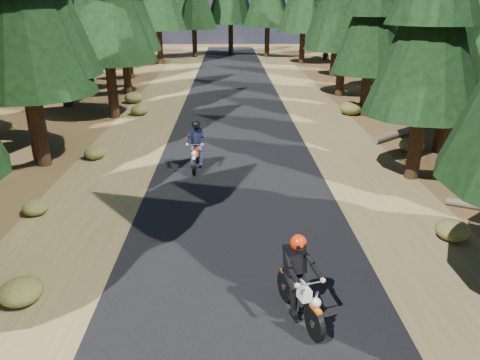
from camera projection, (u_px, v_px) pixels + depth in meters
name	position (u px, v px, depth m)	size (l,w,h in m)	color
ground	(241.00, 241.00, 12.02)	(120.00, 120.00, 0.00)	#4E341B
road	(238.00, 174.00, 16.69)	(6.00, 100.00, 0.01)	black
shoulder_l	(108.00, 175.00, 16.59)	(3.20, 100.00, 0.01)	brown
shoulder_r	(365.00, 173.00, 16.79)	(3.20, 100.00, 0.01)	brown
log_near	(405.00, 131.00, 21.55)	(0.32, 0.32, 4.78)	#4C4233
understory_shrubs	(257.00, 144.00, 19.16)	(14.25, 28.68, 0.71)	#474C1E
rider_lead	(300.00, 293.00, 8.87)	(1.15, 2.01, 1.71)	silver
rider_follow	(196.00, 154.00, 16.94)	(0.71, 2.01, 1.76)	#A92C0B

